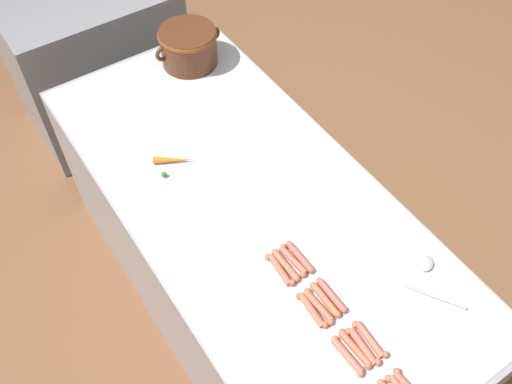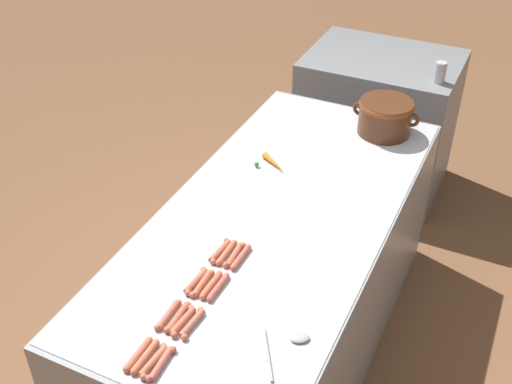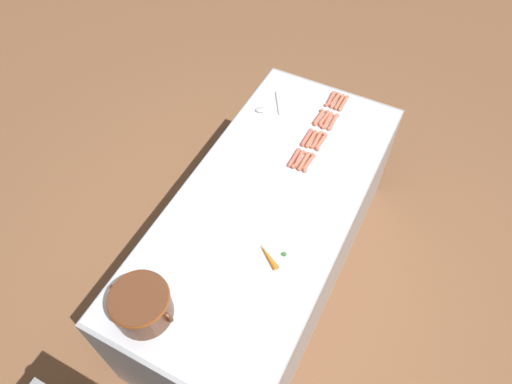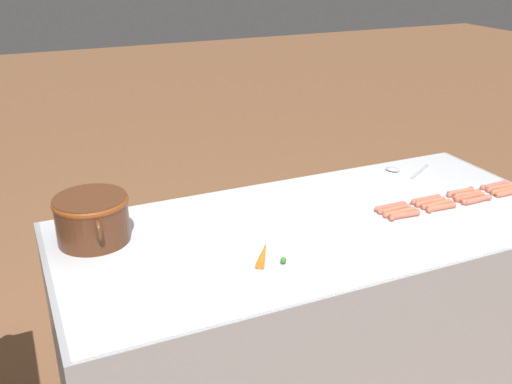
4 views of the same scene
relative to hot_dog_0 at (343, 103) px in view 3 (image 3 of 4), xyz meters
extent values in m
plane|color=brown|center=(0.10, 0.93, -0.90)|extent=(20.00, 20.00, 0.00)
cube|color=#9EA0A5|center=(0.10, 0.93, -0.46)|extent=(0.96, 2.12, 0.88)
cube|color=silver|center=(0.10, 0.93, -0.01)|extent=(0.94, 2.08, 0.00)
cylinder|color=#D76F51|center=(0.00, 0.00, 0.00)|extent=(0.03, 0.13, 0.02)
sphere|color=#D76F51|center=(0.00, -0.07, 0.00)|extent=(0.02, 0.02, 0.02)
sphere|color=#D76F51|center=(0.00, 0.07, 0.00)|extent=(0.02, 0.02, 0.02)
cylinder|color=#CE6E54|center=(0.00, 0.20, 0.00)|extent=(0.03, 0.14, 0.02)
sphere|color=#CE6E54|center=(-0.01, 0.13, 0.00)|extent=(0.02, 0.02, 0.02)
sphere|color=#CE6E54|center=(0.00, 0.26, 0.00)|extent=(0.02, 0.02, 0.02)
cylinder|color=#CB6B50|center=(0.00, 0.39, 0.00)|extent=(0.03, 0.14, 0.02)
sphere|color=#CB6B50|center=(0.00, 0.32, 0.00)|extent=(0.02, 0.02, 0.02)
sphere|color=#CB6B50|center=(0.00, 0.46, 0.00)|extent=(0.02, 0.02, 0.02)
cylinder|color=#CC684D|center=(0.00, 0.58, 0.00)|extent=(0.04, 0.14, 0.02)
sphere|color=#CC684D|center=(0.01, 0.51, 0.00)|extent=(0.02, 0.02, 0.02)
sphere|color=#CC684D|center=(0.00, 0.65, 0.00)|extent=(0.02, 0.02, 0.02)
cylinder|color=#D06F4D|center=(0.03, 0.00, 0.00)|extent=(0.03, 0.13, 0.02)
sphere|color=#D06F4D|center=(0.03, -0.07, 0.00)|extent=(0.02, 0.02, 0.02)
sphere|color=#D06F4D|center=(0.03, 0.07, 0.00)|extent=(0.02, 0.02, 0.02)
cylinder|color=#D4694E|center=(0.03, 0.20, 0.00)|extent=(0.03, 0.14, 0.02)
sphere|color=#D4694E|center=(0.03, 0.13, 0.00)|extent=(0.02, 0.02, 0.02)
sphere|color=#D4694E|center=(0.04, 0.27, 0.00)|extent=(0.02, 0.02, 0.02)
cylinder|color=#D76D4E|center=(0.03, 0.39, 0.00)|extent=(0.03, 0.14, 0.02)
sphere|color=#D76D4E|center=(0.03, 0.32, 0.00)|extent=(0.02, 0.02, 0.02)
sphere|color=#D76D4E|center=(0.03, 0.45, 0.00)|extent=(0.02, 0.02, 0.02)
cylinder|color=#CB6E4F|center=(0.03, 0.58, 0.00)|extent=(0.03, 0.14, 0.02)
sphere|color=#CB6E4F|center=(0.03, 0.51, 0.00)|extent=(0.02, 0.02, 0.02)
sphere|color=#CB6E4F|center=(0.03, 0.65, 0.00)|extent=(0.02, 0.02, 0.02)
cylinder|color=#CB6E53|center=(0.06, 0.00, 0.00)|extent=(0.03, 0.14, 0.02)
sphere|color=#CB6E53|center=(0.07, -0.07, 0.00)|extent=(0.02, 0.02, 0.02)
sphere|color=#CB6E53|center=(0.06, 0.07, 0.00)|extent=(0.02, 0.02, 0.02)
cylinder|color=#D36C52|center=(0.06, 0.19, 0.00)|extent=(0.04, 0.14, 0.02)
sphere|color=#D36C52|center=(0.06, 0.12, 0.00)|extent=(0.02, 0.02, 0.02)
sphere|color=#D36C52|center=(0.05, 0.26, 0.00)|extent=(0.02, 0.02, 0.02)
cylinder|color=#D56F4D|center=(0.06, 0.39, 0.00)|extent=(0.03, 0.14, 0.02)
sphere|color=#D56F4D|center=(0.06, 0.33, 0.00)|extent=(0.02, 0.02, 0.02)
sphere|color=#D56F4D|center=(0.06, 0.46, 0.00)|extent=(0.02, 0.02, 0.02)
cylinder|color=#D56A50|center=(0.06, 0.58, 0.00)|extent=(0.03, 0.14, 0.02)
sphere|color=#D56A50|center=(0.06, 0.52, 0.00)|extent=(0.02, 0.02, 0.02)
sphere|color=#D56A50|center=(0.07, 0.65, 0.00)|extent=(0.02, 0.02, 0.02)
cylinder|color=#D46856|center=(0.09, 0.00, 0.00)|extent=(0.03, 0.14, 0.02)
sphere|color=#D46856|center=(0.09, -0.07, 0.00)|extent=(0.02, 0.02, 0.02)
sphere|color=#D46856|center=(0.09, 0.07, 0.00)|extent=(0.02, 0.02, 0.02)
cylinder|color=#D26E54|center=(0.09, 0.20, 0.00)|extent=(0.03, 0.14, 0.02)
sphere|color=#D26E54|center=(0.10, 0.13, 0.00)|extent=(0.02, 0.02, 0.02)
sphere|color=#D26E54|center=(0.09, 0.26, 0.00)|extent=(0.02, 0.02, 0.02)
cylinder|color=#D36456|center=(0.09, 0.40, 0.00)|extent=(0.03, 0.14, 0.02)
sphere|color=#D36456|center=(0.09, 0.33, 0.00)|extent=(0.02, 0.02, 0.02)
sphere|color=#D36456|center=(0.09, 0.46, 0.00)|extent=(0.02, 0.02, 0.02)
cylinder|color=#CF6452|center=(0.09, 0.58, 0.00)|extent=(0.03, 0.13, 0.02)
sphere|color=#CF6452|center=(0.09, 0.51, 0.00)|extent=(0.02, 0.02, 0.02)
sphere|color=#CF6452|center=(0.09, 0.65, 0.00)|extent=(0.02, 0.02, 0.02)
cylinder|color=#562D19|center=(0.32, 1.79, 0.08)|extent=(0.27, 0.27, 0.18)
torus|color=brown|center=(0.32, 1.79, 0.15)|extent=(0.28, 0.28, 0.03)
torus|color=#562D19|center=(0.19, 1.79, 0.10)|extent=(0.08, 0.02, 0.08)
torus|color=#562D19|center=(0.46, 1.79, 0.10)|extent=(0.08, 0.02, 0.08)
cylinder|color=#B7B7BC|center=(0.39, 0.19, -0.01)|extent=(0.13, 0.19, 0.01)
ellipsoid|color=#B7B7BC|center=(0.46, 0.30, 0.00)|extent=(0.09, 0.08, 0.02)
cone|color=orange|center=(-0.06, 1.25, 0.00)|extent=(0.16, 0.12, 0.03)
sphere|color=#387F2D|center=(-0.13, 1.21, 0.00)|extent=(0.02, 0.02, 0.02)
camera|label=1|loc=(-0.64, -0.21, 1.75)|focal=39.03mm
camera|label=2|loc=(0.96, -1.10, 1.69)|focal=44.87mm
camera|label=3|loc=(-0.54, 2.31, 2.08)|focal=32.41mm
camera|label=4|loc=(-1.73, 2.02, 1.04)|focal=40.84mm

